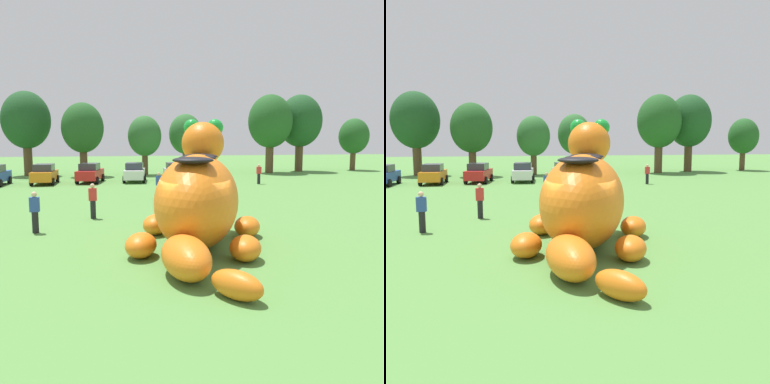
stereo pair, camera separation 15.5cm
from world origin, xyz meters
TOP-DOWN VIEW (x-y plane):
  - ground_plane at (0.00, 0.00)m, footprint 160.00×160.00m
  - giant_inflatable_creature at (0.35, 0.97)m, footprint 5.65×9.36m
  - car_orange at (-8.52, 23.22)m, footprint 1.97×4.12m
  - car_red at (-4.77, 23.72)m, footprint 2.41×4.32m
  - car_white at (-0.87, 23.73)m, footprint 2.25×4.25m
  - car_silver at (2.76, 23.23)m, footprint 2.00×4.13m
  - tree_mid_left at (-11.56, 31.96)m, footprint 4.92×4.92m
  - tree_centre_left at (-5.76, 30.00)m, footprint 4.22×4.22m
  - tree_centre at (0.54, 30.51)m, footprint 3.53×3.53m
  - tree_centre_right at (5.31, 32.75)m, footprint 3.74×3.74m
  - tree_mid_right at (14.61, 30.73)m, footprint 4.94×4.94m
  - tree_right at (18.82, 32.07)m, footprint 5.05×5.05m
  - tree_far_right at (26.19, 32.63)m, footprint 3.56×3.56m
  - spectator_near_inflatable at (-3.62, 6.89)m, footprint 0.38×0.26m
  - spectator_mid_field at (3.67, 9.54)m, footprint 0.38×0.26m
  - spectator_by_cars at (0.18, 12.78)m, footprint 0.38×0.26m
  - spectator_wandering at (-5.78, 4.19)m, footprint 0.38×0.26m
  - spectator_far_side at (9.48, 19.91)m, footprint 0.38×0.26m

SIDE VIEW (x-z plane):
  - ground_plane at x=0.00m, z-range 0.00..0.00m
  - spectator_near_inflatable at x=-3.62m, z-range 0.00..1.71m
  - spectator_mid_field at x=3.67m, z-range 0.00..1.71m
  - spectator_by_cars at x=0.18m, z-range 0.00..1.71m
  - spectator_wandering at x=-5.78m, z-range 0.00..1.71m
  - spectator_far_side at x=9.48m, z-range 0.00..1.71m
  - car_orange at x=-8.52m, z-range 0.00..1.72m
  - car_red at x=-4.77m, z-range 0.00..1.72m
  - car_white at x=-0.87m, z-range 0.00..1.72m
  - car_silver at x=2.76m, z-range 0.00..1.72m
  - giant_inflatable_creature at x=0.35m, z-range -0.62..4.03m
  - tree_centre at x=0.54m, z-range 0.97..7.23m
  - tree_far_right at x=26.19m, z-range 0.97..7.29m
  - tree_centre_right at x=5.31m, z-range 1.02..7.65m
  - tree_centre_left at x=-5.76m, z-range 1.15..8.65m
  - tree_mid_left at x=-11.56m, z-range 1.35..10.08m
  - tree_mid_right at x=14.61m, z-range 1.35..10.11m
  - tree_right at x=18.82m, z-range 1.38..10.34m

